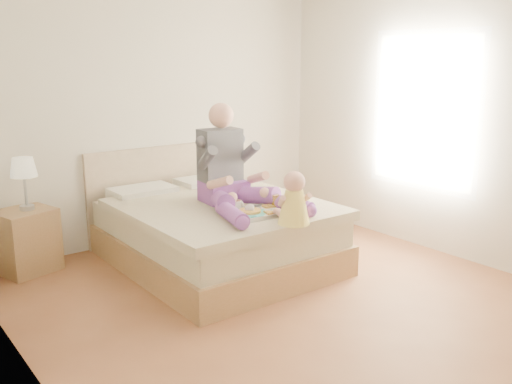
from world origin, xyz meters
TOP-DOWN VIEW (x-y plane):
  - room at (0.08, 0.01)m, footprint 4.02×4.22m
  - bed at (0.00, 1.08)m, footprint 1.70×2.18m
  - nightstand at (-1.51, 1.88)m, footprint 0.58×0.54m
  - lamp at (-1.47, 1.87)m, footprint 0.23×0.23m
  - adult at (0.07, 0.84)m, footprint 0.80×1.16m
  - tray at (0.08, 0.42)m, footprint 0.52×0.43m
  - baby at (0.12, 0.03)m, footprint 0.30×0.39m

SIDE VIEW (x-z plane):
  - nightstand at x=-1.51m, z-range 0.00..0.58m
  - bed at x=0.00m, z-range -0.18..0.82m
  - tray at x=0.08m, z-range 0.57..0.71m
  - baby at x=0.12m, z-range 0.57..1.01m
  - adult at x=0.07m, z-range 0.41..1.36m
  - lamp at x=-1.47m, z-range 0.71..1.19m
  - room at x=0.08m, z-range 0.15..2.87m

